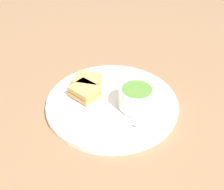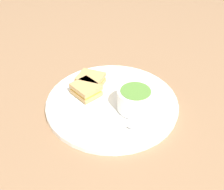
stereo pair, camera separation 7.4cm
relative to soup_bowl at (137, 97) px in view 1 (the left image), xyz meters
The scene contains 6 objects.
ground_plane 0.09m from the soup_bowl, 87.44° to the right, with size 2.40×2.40×0.00m, color #8E6B4C.
plate 0.08m from the soup_bowl, 87.44° to the right, with size 0.38×0.38×0.02m.
soup_bowl is the anchor object (origin of this frame).
spoon 0.08m from the soup_bowl, 16.60° to the left, with size 0.06×0.11×0.01m.
sandwich_half_near 0.17m from the soup_bowl, 99.50° to the right, with size 0.08×0.09×0.03m.
sandwich_half_far 0.15m from the soup_bowl, 82.58° to the right, with size 0.08×0.09×0.03m.
Camera 1 is at (0.54, 0.24, 0.49)m, focal length 42.00 mm.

